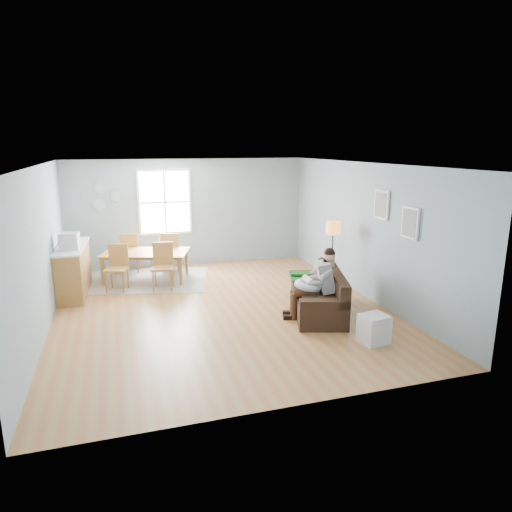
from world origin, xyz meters
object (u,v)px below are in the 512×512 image
object	(u,v)px
storage_cube	(373,329)
chair_se	(163,263)
sofa	(321,298)
dining_table	(146,266)
chair_nw	(130,250)
toddler	(316,274)
counter	(74,269)
chair_ne	(170,250)
monitor	(69,241)
baby_swing	(168,255)
chair_sw	(117,264)
floor_lamp	(333,234)
father	(317,281)

from	to	relation	value
storage_cube	chair_se	distance (m)	4.75
sofa	dining_table	distance (m)	4.24
sofa	chair_nw	world-z (taller)	chair_nw
toddler	counter	size ratio (longest dim) A/B	0.44
chair_ne	monitor	distance (m)	2.62
baby_swing	storage_cube	bearing A→B (deg)	-64.08
chair_se	chair_ne	xyz separation A→B (m)	(0.31, 1.28, -0.01)
chair_sw	monitor	world-z (taller)	monitor
floor_lamp	dining_table	size ratio (longest dim) A/B	0.78
dining_table	monitor	xyz separation A→B (m)	(-1.49, -0.87, 0.85)
sofa	toddler	world-z (taller)	toddler
sofa	chair_sw	bearing A→B (deg)	144.77
chair_nw	monitor	distance (m)	2.10
sofa	baby_swing	size ratio (longest dim) A/B	2.24
floor_lamp	dining_table	bearing A→B (deg)	152.64
monitor	baby_swing	size ratio (longest dim) A/B	0.40
floor_lamp	toddler	bearing A→B (deg)	-130.24
floor_lamp	chair_nw	size ratio (longest dim) A/B	1.51
sofa	father	world-z (taller)	father
toddler	dining_table	size ratio (longest dim) A/B	0.43
father	chair_ne	distance (m)	4.36
father	chair_nw	distance (m)	5.06
counter	dining_table	bearing A→B (deg)	19.24
father	monitor	world-z (taller)	monitor
chair_ne	counter	world-z (taller)	counter
sofa	chair_sw	size ratio (longest dim) A/B	2.14
floor_lamp	chair_nw	world-z (taller)	floor_lamp
father	chair_ne	size ratio (longest dim) A/B	1.31
dining_table	baby_swing	xyz separation A→B (m)	(0.59, 0.75, 0.06)
baby_swing	chair_nw	bearing A→B (deg)	179.71
sofa	monitor	bearing A→B (deg)	153.82
monitor	chair_nw	bearing A→B (deg)	53.88
chair_sw	baby_swing	distance (m)	1.77
floor_lamp	dining_table	distance (m)	4.28
monitor	toddler	bearing A→B (deg)	-24.17
toddler	counter	distance (m)	5.01
father	baby_swing	size ratio (longest dim) A/B	1.37
father	baby_swing	distance (m)	4.58
chair_ne	father	bearing A→B (deg)	-60.90
storage_cube	chair_nw	bearing A→B (deg)	123.22
father	dining_table	size ratio (longest dim) A/B	0.68
floor_lamp	monitor	size ratio (longest dim) A/B	3.92
father	floor_lamp	bearing A→B (deg)	54.29
father	counter	distance (m)	5.06
sofa	storage_cube	bearing A→B (deg)	-81.93
sofa	chair_se	bearing A→B (deg)	138.87
toddler	storage_cube	size ratio (longest dim) A/B	1.78
father	chair_ne	xyz separation A→B (m)	(-2.12, 3.81, -0.12)
toddler	chair_ne	size ratio (longest dim) A/B	0.82
counter	sofa	bearing A→B (deg)	-29.70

